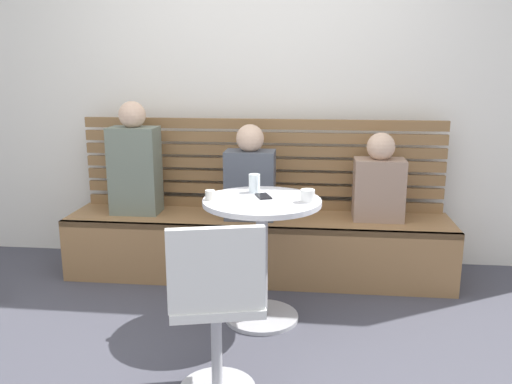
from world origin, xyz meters
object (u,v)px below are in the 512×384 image
cafe_table (262,236)px  person_adult (135,164)px  person_child_middle (250,177)px  cup_water_clear (254,183)px  cup_ceramic_white (308,196)px  cup_espresso_small (210,195)px  person_child_left (379,182)px  phone_on_table (263,196)px  plate_small (225,194)px  booth_bench (257,246)px  white_chair (217,305)px

cafe_table → person_adult: size_ratio=0.92×
person_child_middle → cup_water_clear: (0.08, -0.47, 0.06)m
cup_ceramic_white → cup_espresso_small: 0.55m
person_child_left → phone_on_table: bearing=-138.5°
person_child_left → cup_water_clear: (-0.80, -0.54, 0.09)m
cafe_table → phone_on_table: 0.23m
person_child_left → cup_espresso_small: 1.27m
cup_water_clear → plate_small: (-0.17, -0.10, -0.05)m
booth_bench → phone_on_table: phone_on_table is taller
cup_water_clear → person_adult: bearing=150.3°
person_child_middle → plate_small: size_ratio=3.87×
person_adult → person_child_left: person_adult is taller
cup_espresso_small → plate_small: 0.13m
booth_bench → person_child_left: 0.97m
person_child_middle → cup_ceramic_white: bearing=-58.9°
person_adult → cup_espresso_small: 1.01m
person_child_left → white_chair: bearing=-119.4°
cup_espresso_small → person_child_middle: bearing=77.9°
cup_ceramic_white → plate_small: size_ratio=0.47×
white_chair → phone_on_table: bearing=82.1°
booth_bench → plate_small: size_ratio=15.88×
person_adult → person_child_middle: size_ratio=1.22×
booth_bench → cup_espresso_small: size_ratio=48.21×
cup_water_clear → plate_small: size_ratio=0.65×
cup_ceramic_white → person_child_middle: bearing=121.1°
booth_bench → person_child_left: size_ratio=4.46×
cup_water_clear → cup_ceramic_white: bearing=-31.8°
cup_espresso_small → plate_small: bearing=61.4°
person_child_left → plate_small: size_ratio=3.56×
booth_bench → person_child_middle: 0.51m
cup_water_clear → booth_bench: bearing=94.0°
person_child_middle → cup_water_clear: size_ratio=5.97×
cafe_table → cup_ceramic_white: bearing=-6.1°
booth_bench → cup_water_clear: cup_water_clear is taller
person_child_left → cup_espresso_small: bearing=-143.9°
person_adult → cup_water_clear: size_ratio=7.30×
cup_ceramic_white → cup_water_clear: size_ratio=0.73×
phone_on_table → person_adult: bearing=126.8°
cup_espresso_small → plate_small: size_ratio=0.33×
cup_espresso_small → person_child_left: bearing=36.1°
cup_water_clear → phone_on_table: bearing=-59.8°
cup_ceramic_white → cup_espresso_small: bearing=-178.5°
white_chair → phone_on_table: size_ratio=6.07×
cafe_table → person_adult: (-0.98, 0.70, 0.28)m
person_adult → cup_water_clear: person_adult is taller
person_child_left → person_child_middle: size_ratio=0.92×
cup_espresso_small → cafe_table: bearing=8.2°
cafe_table → cup_ceramic_white: (0.26, -0.03, 0.26)m
cup_espresso_small → white_chair: bearing=-77.3°
person_child_middle → cup_espresso_small: person_child_middle is taller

